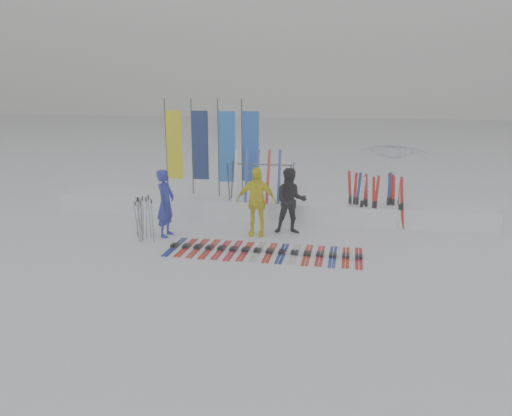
% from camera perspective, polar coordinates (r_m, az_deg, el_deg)
% --- Properties ---
extents(ground, '(120.00, 120.00, 0.00)m').
position_cam_1_polar(ground, '(12.19, -2.37, -6.28)').
color(ground, white).
rests_on(ground, ground).
extents(snow_bank, '(14.00, 1.60, 0.60)m').
position_cam_1_polar(snow_bank, '(16.43, 1.30, 0.07)').
color(snow_bank, white).
rests_on(snow_bank, ground).
extents(person_blue, '(0.50, 0.73, 1.92)m').
position_cam_1_polar(person_blue, '(14.32, -10.29, 0.54)').
color(person_blue, '#1C26A4').
rests_on(person_blue, ground).
extents(person_black, '(1.05, 0.89, 1.91)m').
position_cam_1_polar(person_black, '(14.40, 3.98, 0.79)').
color(person_black, black).
rests_on(person_black, ground).
extents(person_yellow, '(1.16, 0.48, 1.98)m').
position_cam_1_polar(person_yellow, '(14.19, 0.01, 0.76)').
color(person_yellow, '#F8ED10').
rests_on(person_yellow, ground).
extents(tent_canopy, '(3.31, 3.35, 2.40)m').
position_cam_1_polar(tent_canopy, '(17.24, 15.29, 3.30)').
color(tent_canopy, white).
rests_on(tent_canopy, ground).
extents(ski_row, '(4.99, 1.69, 0.07)m').
position_cam_1_polar(ski_row, '(12.90, 0.89, -4.96)').
color(ski_row, navy).
rests_on(ski_row, ground).
extents(pole_cluster, '(0.68, 0.61, 1.26)m').
position_cam_1_polar(pole_cluster, '(14.21, -12.80, -1.17)').
color(pole_cluster, '#595B60').
rests_on(pole_cluster, ground).
extents(feather_flags, '(3.23, 0.33, 3.20)m').
position_cam_1_polar(feather_flags, '(16.75, -5.09, 7.04)').
color(feather_flags, '#383A3F').
rests_on(feather_flags, ground).
extents(ski_rack, '(2.04, 0.80, 1.23)m').
position_cam_1_polar(ski_rack, '(15.84, 0.57, 3.58)').
color(ski_rack, '#383A3F').
rests_on(ski_rack, ground).
extents(upright_skis, '(1.61, 0.87, 1.66)m').
position_cam_1_polar(upright_skis, '(15.74, 13.79, 0.90)').
color(upright_skis, silver).
rests_on(upright_skis, ground).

